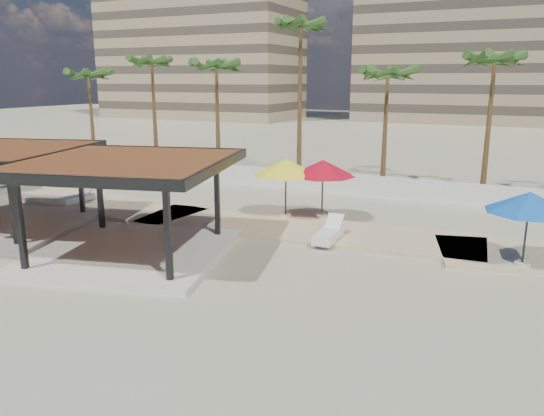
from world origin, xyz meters
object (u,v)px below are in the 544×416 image
at_px(pavilion_central, 128,198).
at_px(lounger_b, 328,234).
at_px(lounger_a, 78,198).
at_px(umbrella_c, 323,168).

xyz_separation_m(pavilion_central, lounger_b, (6.66, 4.81, -1.93)).
distance_m(pavilion_central, lounger_a, 10.35).
bearing_deg(umbrella_c, pavilion_central, -122.28).
height_order(pavilion_central, lounger_b, pavilion_central).
bearing_deg(umbrella_c, lounger_a, -169.57).
bearing_deg(umbrella_c, lounger_b, -65.72).
height_order(lounger_a, lounger_b, lounger_b).
distance_m(umbrella_c, lounger_a, 14.02).
height_order(pavilion_central, lounger_a, pavilion_central).
relative_size(pavilion_central, umbrella_c, 2.52).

